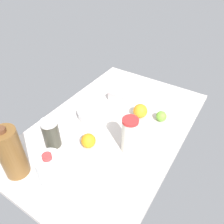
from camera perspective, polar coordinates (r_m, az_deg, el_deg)
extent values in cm
cube|color=beige|center=(125.18, 0.00, -4.10)|extent=(120.00, 76.00, 3.00)
cylinder|color=silver|center=(105.50, 4.56, -6.33)|extent=(7.60, 7.60, 18.39)
cylinder|color=red|center=(98.74, 4.85, -2.28)|extent=(7.82, 7.82, 1.40)
cube|color=beige|center=(149.71, 3.87, 6.12)|extent=(29.16, 11.41, 6.02)
cylinder|color=brown|center=(103.06, -24.90, -9.73)|extent=(10.51, 10.51, 24.96)
cylinder|color=#59331E|center=(94.28, -27.06, -4.26)|extent=(3.68, 3.68, 1.80)
cylinder|color=#39392F|center=(113.02, -15.56, -5.65)|extent=(8.20, 8.20, 14.36)
cylinder|color=silver|center=(107.82, -16.27, -2.66)|extent=(8.45, 8.45, 1.40)
cylinder|color=silver|center=(129.02, -4.91, -0.35)|extent=(18.12, 18.12, 5.08)
cylinder|color=white|center=(90.84, -15.20, -16.14)|extent=(10.03, 10.03, 22.71)
cylinder|color=red|center=(81.39, -16.65, -11.14)|extent=(3.51, 3.51, 1.80)
sphere|color=orange|center=(111.31, -6.19, -7.46)|extent=(7.47, 7.47, 7.47)
sphere|color=#6BB034|center=(128.84, 12.75, -1.09)|extent=(6.13, 6.13, 6.13)
sphere|color=orange|center=(128.73, 7.39, 0.27)|extent=(8.37, 8.37, 8.37)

